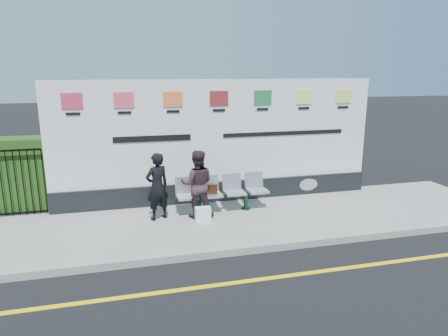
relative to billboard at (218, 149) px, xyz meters
name	(u,v)px	position (x,y,z in m)	size (l,w,h in m)	color
ground	(244,282)	(-0.50, -3.85, -1.42)	(80.00, 80.00, 0.00)	black
pavement	(211,223)	(-0.50, -1.35, -1.36)	(14.00, 3.00, 0.12)	gray
kerb	(228,251)	(-0.50, -2.85, -1.35)	(14.00, 0.18, 0.14)	gray
yellow_line	(244,282)	(-0.50, -3.85, -1.42)	(14.00, 0.10, 0.01)	yellow
billboard	(218,149)	(0.00, 0.00, 0.00)	(8.00, 0.30, 3.00)	black
bench	(223,202)	(-0.10, -0.87, -1.07)	(2.13, 0.56, 0.46)	#AFB3B9
woman_left	(157,186)	(-1.60, -1.00, -0.55)	(0.54, 0.36, 1.49)	black
woman_right	(197,184)	(-0.74, -1.07, -0.54)	(0.74, 0.58, 1.52)	#36232A
handbag_brown	(211,189)	(-0.38, -0.87, -0.73)	(0.28, 0.12, 0.22)	black
carrier_bag_white	(203,215)	(-0.69, -1.41, -1.14)	(0.33, 0.20, 0.33)	white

